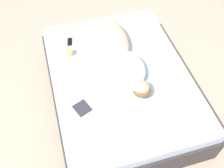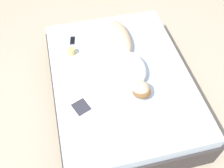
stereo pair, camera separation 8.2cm
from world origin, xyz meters
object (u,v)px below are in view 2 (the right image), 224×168
at_px(coffee_mug, 71,51).
at_px(cell_phone, 72,40).
at_px(person, 128,58).
at_px(open_magazine, 90,102).

relative_size(coffee_mug, cell_phone, 0.77).
distance_m(person, open_magazine, 0.75).
bearing_deg(cell_phone, open_magazine, 104.67).
bearing_deg(open_magazine, person, -163.11).
distance_m(person, cell_phone, 0.86).
xyz_separation_m(open_magazine, cell_phone, (0.05, -1.05, 0.00)).
height_order(open_magazine, cell_phone, same).
bearing_deg(coffee_mug, open_magazine, 96.81).
bearing_deg(open_magazine, coffee_mug, -105.38).
relative_size(open_magazine, cell_phone, 3.53).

